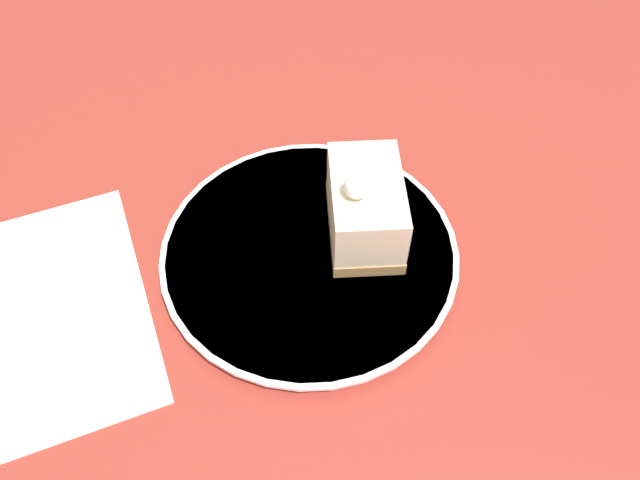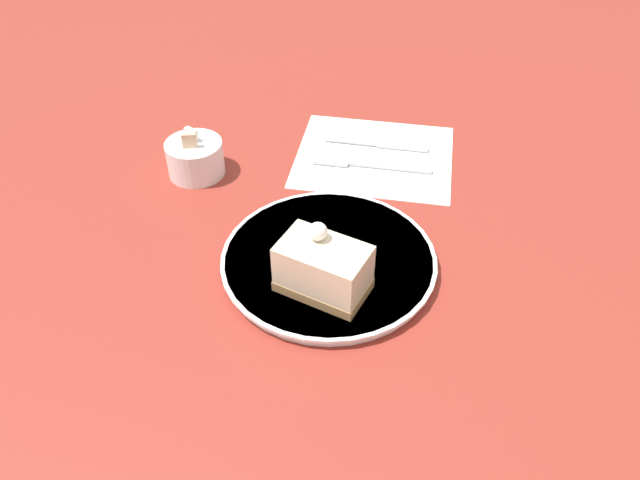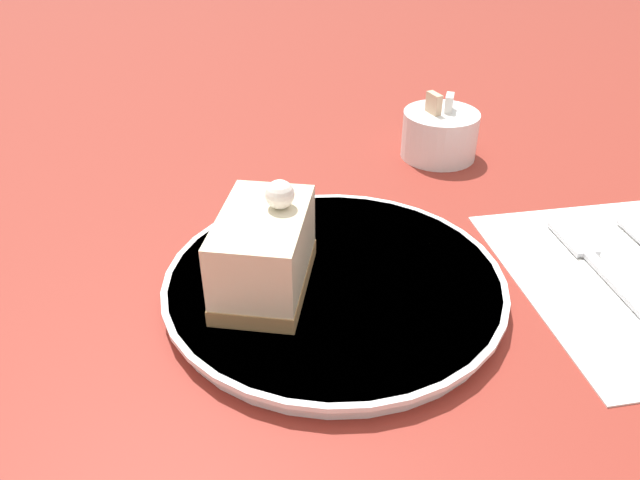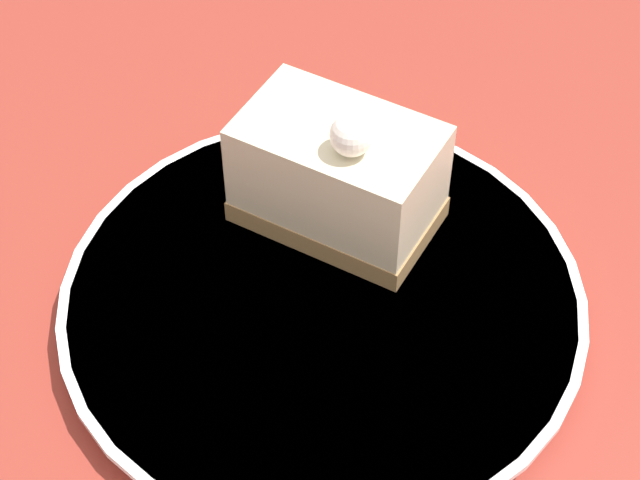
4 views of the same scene
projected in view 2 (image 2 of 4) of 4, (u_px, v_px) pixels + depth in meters
The scene contains 7 objects.
ground_plane at pixel (338, 268), 0.77m from camera, with size 4.00×4.00×0.00m, color maroon.
plate at pixel (329, 259), 0.77m from camera, with size 0.27×0.27×0.02m.
cake_slice at pixel (323, 268), 0.70m from camera, with size 0.09×0.12×0.08m.
napkin at pixel (374, 156), 0.95m from camera, with size 0.22×0.24×0.00m.
fork at pixel (361, 164), 0.93m from camera, with size 0.02×0.18×0.00m.
knife at pixel (386, 145), 0.97m from camera, with size 0.02×0.16×0.00m.
sugar_bowl at pixel (195, 158), 0.91m from camera, with size 0.08×0.08×0.07m.
Camera 2 is at (-0.55, -0.09, 0.54)m, focal length 35.00 mm.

